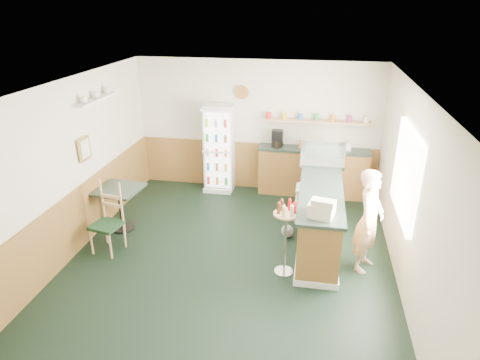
% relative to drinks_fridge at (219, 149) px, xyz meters
% --- Properties ---
extents(ground, '(6.00, 6.00, 0.00)m').
position_rel_drinks_fridge_xyz_m(ground, '(0.75, -2.74, -0.91)').
color(ground, black).
rests_on(ground, ground).
extents(room_envelope, '(5.04, 6.02, 2.72)m').
position_rel_drinks_fridge_xyz_m(room_envelope, '(0.52, -2.01, 0.61)').
color(room_envelope, beige).
rests_on(room_envelope, ground).
extents(service_counter, '(0.68, 3.01, 1.01)m').
position_rel_drinks_fridge_xyz_m(service_counter, '(2.10, -1.66, -0.45)').
color(service_counter, olive).
rests_on(service_counter, ground).
extents(back_counter, '(2.24, 0.42, 1.69)m').
position_rel_drinks_fridge_xyz_m(back_counter, '(1.94, 0.06, -0.36)').
color(back_counter, olive).
rests_on(back_counter, ground).
extents(drinks_fridge, '(0.60, 0.52, 1.82)m').
position_rel_drinks_fridge_xyz_m(drinks_fridge, '(0.00, 0.00, 0.00)').
color(drinks_fridge, white).
rests_on(drinks_fridge, ground).
extents(display_case, '(0.78, 0.41, 0.45)m').
position_rel_drinks_fridge_xyz_m(display_case, '(2.10, -0.87, 0.32)').
color(display_case, silver).
rests_on(display_case, service_counter).
extents(cash_register, '(0.40, 0.42, 0.19)m').
position_rel_drinks_fridge_xyz_m(cash_register, '(2.10, -2.85, 0.20)').
color(cash_register, beige).
rests_on(cash_register, service_counter).
extents(shopkeeper, '(0.55, 0.63, 1.59)m').
position_rel_drinks_fridge_xyz_m(shopkeeper, '(2.80, -2.48, -0.11)').
color(shopkeeper, tan).
rests_on(shopkeeper, ground).
extents(condiment_stand, '(0.37, 0.37, 1.15)m').
position_rel_drinks_fridge_xyz_m(condiment_stand, '(1.62, -2.83, -0.17)').
color(condiment_stand, silver).
rests_on(condiment_stand, ground).
extents(newspaper_rack, '(0.09, 0.42, 0.67)m').
position_rel_drinks_fridge_xyz_m(newspaper_rack, '(1.74, -1.65, -0.35)').
color(newspaper_rack, black).
rests_on(newspaper_rack, ground).
extents(cafe_table, '(0.78, 0.78, 0.79)m').
position_rel_drinks_fridge_xyz_m(cafe_table, '(-1.30, -2.02, -0.36)').
color(cafe_table, black).
rests_on(cafe_table, ground).
extents(cafe_chair, '(0.51, 0.51, 1.15)m').
position_rel_drinks_fridge_xyz_m(cafe_chair, '(-1.22, -2.64, -0.31)').
color(cafe_chair, black).
rests_on(cafe_chair, ground).
extents(dog_doorstop, '(0.22, 0.28, 0.26)m').
position_rel_drinks_fridge_xyz_m(dog_doorstop, '(1.59, -1.80, -0.79)').
color(dog_doorstop, gray).
rests_on(dog_doorstop, ground).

